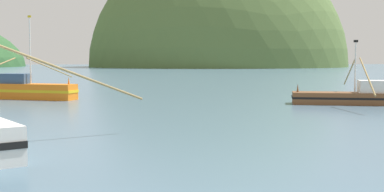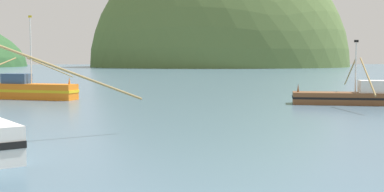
% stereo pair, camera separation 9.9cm
% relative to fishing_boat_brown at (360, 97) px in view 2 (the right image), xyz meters
% --- Properties ---
extents(hill_far_center, '(110.61, 88.49, 106.58)m').
position_rel_fishing_boat_brown_xyz_m(hill_far_center, '(10.46, 180.30, -0.66)').
color(hill_far_center, '#516B38').
rests_on(hill_far_center, ground).
extents(fishing_boat_brown, '(10.80, 15.32, 5.32)m').
position_rel_fishing_boat_brown_xyz_m(fishing_boat_brown, '(0.00, 0.00, 0.00)').
color(fishing_boat_brown, brown).
rests_on(fishing_boat_brown, ground).
extents(fishing_boat_orange, '(10.85, 17.57, 7.76)m').
position_rel_fishing_boat_brown_xyz_m(fishing_boat_orange, '(-29.35, 7.87, 0.20)').
color(fishing_boat_orange, orange).
rests_on(fishing_boat_orange, ground).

